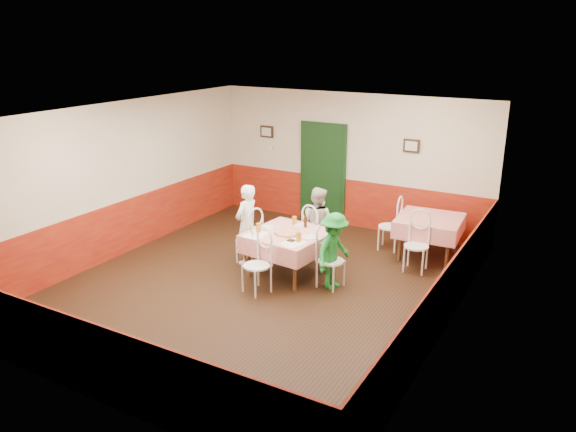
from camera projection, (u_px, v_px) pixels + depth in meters
The scene contains 39 objects.
floor at pixel (261, 285), 9.22m from camera, with size 7.00×7.00×0.00m, color black.
ceiling at pixel (259, 113), 8.34m from camera, with size 7.00×7.00×0.00m, color white.
back_wall at pixel (350, 161), 11.67m from camera, with size 6.00×0.10×2.80m, color beige.
front_wall at pixel (82, 288), 5.89m from camera, with size 6.00×0.10×2.80m, color beige.
left_wall at pixel (121, 180), 10.19m from camera, with size 0.10×7.00×2.80m, color beige.
right_wall at pixel (453, 236), 7.37m from camera, with size 0.10×7.00×2.80m, color beige.
wainscot_back at pixel (348, 202), 11.94m from camera, with size 6.00×0.03×1.00m, color maroon.
wainscot_front at pixel (92, 361), 6.18m from camera, with size 6.00×0.03×1.00m, color maroon.
wainscot_left at pixel (126, 226), 10.46m from camera, with size 0.03×7.00×1.00m, color maroon.
wainscot_right at pixel (446, 298), 7.66m from camera, with size 0.03×7.00×1.00m, color maroon.
door at pixel (323, 174), 12.02m from camera, with size 0.96×0.06×2.10m, color black.
picture_left at pixel (267, 132), 12.43m from camera, with size 0.32×0.03×0.26m, color black.
picture_right at pixel (411, 146), 10.88m from camera, with size 0.32×0.03×0.26m, color black.
thermostat at pixel (271, 148), 12.49m from camera, with size 0.10×0.03×0.10m, color white.
main_table at pixel (288, 254), 9.51m from camera, with size 1.22×1.22×0.77m, color red.
second_table at pixel (428, 237), 10.27m from camera, with size 1.12×1.12×0.77m, color red.
chair_left at pixel (249, 239), 9.96m from camera, with size 0.42×0.42×0.90m, color white, non-canonical shape.
chair_right at pixel (331, 261), 9.01m from camera, with size 0.42×0.42×0.90m, color white, non-canonical shape.
chair_far at pixel (315, 236), 10.14m from camera, with size 0.42×0.42×0.90m, color white, non-canonical shape.
chair_near at pixel (257, 266), 8.83m from camera, with size 0.42×0.42×0.90m, color white, non-canonical shape.
chair_second_a at pixel (390, 227), 10.60m from camera, with size 0.42×0.42×0.90m, color white, non-canonical shape.
chair_second_b at pixel (416, 246), 9.63m from camera, with size 0.42×0.42×0.90m, color white, non-canonical shape.
pizza at pixel (287, 233), 9.33m from camera, with size 0.42×0.42×0.03m, color #B74723.
plate_left at pixel (267, 227), 9.61m from camera, with size 0.25×0.25×0.01m, color white.
plate_right at pixel (309, 237), 9.14m from camera, with size 0.25×0.25×0.01m, color white.
plate_far at pixel (302, 225), 9.72m from camera, with size 0.25×0.25×0.01m, color white.
glass_a at pixel (258, 228), 9.38m from camera, with size 0.08×0.08×0.15m, color #BF7219.
glass_b at pixel (299, 237), 8.96m from camera, with size 0.08×0.08×0.15m, color #BF7219.
glass_c at pixel (294, 220), 9.76m from camera, with size 0.08×0.08×0.14m, color #BF7219.
beer_bottle at pixel (305, 221), 9.60m from camera, with size 0.06×0.06×0.22m, color #381C0A.
shaker_a at pixel (252, 232), 9.29m from camera, with size 0.04×0.04×0.09m, color silver.
shaker_b at pixel (252, 234), 9.20m from camera, with size 0.04×0.04×0.09m, color silver.
shaker_c at pixel (251, 230), 9.35m from camera, with size 0.04×0.04×0.09m, color #B23319.
menu_left at pixel (256, 235), 9.28m from camera, with size 0.30×0.40×0.00m, color white.
menu_right at pixel (293, 243), 8.91m from camera, with size 0.30×0.40×0.00m, color white.
wallet at pixel (291, 240), 9.00m from camera, with size 0.11×0.09×0.02m, color black.
diner_left at pixel (247, 224), 9.90m from camera, with size 0.53×0.35×1.44m, color gray.
diner_far at pixel (317, 223), 10.11m from camera, with size 0.65×0.51×1.34m, color gray.
diner_right at pixel (334, 251), 8.93m from camera, with size 0.82×0.47×1.27m, color gray.
Camera 1 is at (4.53, -7.09, 3.96)m, focal length 35.00 mm.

